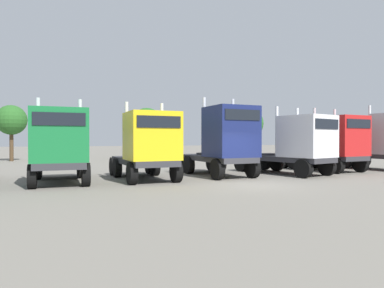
# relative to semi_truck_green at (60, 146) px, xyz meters

# --- Properties ---
(ground) EXTENTS (200.00, 200.00, 0.00)m
(ground) POSITION_rel_semi_truck_green_xyz_m (8.44, -3.34, -1.82)
(ground) COLOR slate
(semi_truck_green) EXTENTS (2.56, 5.97, 4.09)m
(semi_truck_green) POSITION_rel_semi_truck_green_xyz_m (0.00, 0.00, 0.00)
(semi_truck_green) COLOR #333338
(semi_truck_green) RESTS_ON ground
(semi_truck_yellow) EXTENTS (2.79, 5.97, 4.04)m
(semi_truck_yellow) POSITION_rel_semi_truck_green_xyz_m (4.20, -0.16, -0.01)
(semi_truck_yellow) COLOR #333338
(semi_truck_yellow) RESTS_ON ground
(semi_truck_navy) EXTENTS (2.93, 6.16, 4.50)m
(semi_truck_navy) POSITION_rel_semi_truck_green_xyz_m (8.68, 0.14, 0.22)
(semi_truck_navy) COLOR #333338
(semi_truck_navy) RESTS_ON ground
(semi_truck_white) EXTENTS (3.95, 6.48, 4.07)m
(semi_truck_white) POSITION_rel_semi_truck_green_xyz_m (13.14, -0.53, 0.02)
(semi_truck_white) COLOR #333338
(semi_truck_white) RESTS_ON ground
(semi_truck_red) EXTENTS (3.11, 6.20, 4.20)m
(semi_truck_red) POSITION_rel_semi_truck_green_xyz_m (16.84, 0.51, 0.07)
(semi_truck_red) COLOR #333338
(semi_truck_red) RESTS_ON ground
(oak_far_left) EXTENTS (2.89, 2.89, 5.45)m
(oak_far_left) POSITION_rel_semi_truck_green_xyz_m (-4.41, 20.26, 2.15)
(oak_far_left) COLOR #4C3823
(oak_far_left) RESTS_ON ground
(oak_far_centre) EXTENTS (3.75, 3.75, 5.69)m
(oak_far_centre) POSITION_rel_semi_truck_green_xyz_m (9.23, 21.06, 1.98)
(oak_far_centre) COLOR #4C3823
(oak_far_centre) RESTS_ON ground
(oak_far_right) EXTENTS (3.77, 3.77, 5.83)m
(oak_far_right) POSITION_rel_semi_truck_green_xyz_m (19.58, 16.71, 2.10)
(oak_far_right) COLOR #4C3823
(oak_far_right) RESTS_ON ground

